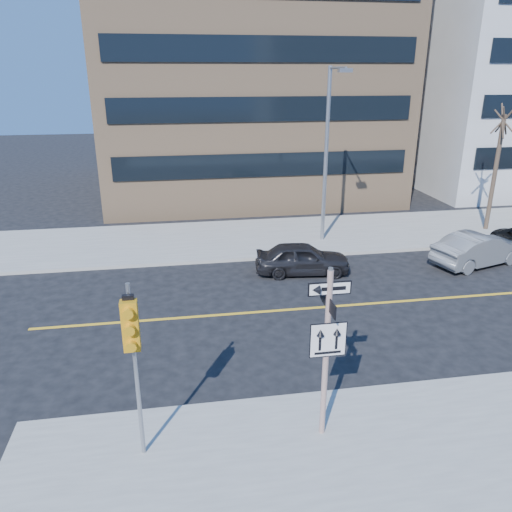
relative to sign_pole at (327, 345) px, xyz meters
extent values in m
plane|color=black|center=(0.00, 2.51, -2.44)|extent=(120.00, 120.00, 0.00)
cylinder|color=silver|center=(0.00, 0.01, -0.29)|extent=(0.13, 0.13, 4.00)
cylinder|color=gray|center=(0.00, 0.01, 1.74)|extent=(0.10, 0.10, 0.06)
cube|color=black|center=(0.00, 0.01, 1.31)|extent=(0.92, 0.03, 0.30)
cube|color=black|center=(0.00, 0.01, 0.96)|extent=(0.03, 0.92, 0.30)
cube|color=white|center=(0.00, -0.07, 0.16)|extent=(0.80, 0.03, 0.80)
cylinder|color=gray|center=(-4.00, 0.01, -0.29)|extent=(0.09, 0.09, 4.00)
cube|color=orange|center=(-4.00, -0.19, 0.91)|extent=(0.32, 0.22, 1.05)
sphere|color=#8C0705|center=(-4.00, -0.31, 1.26)|extent=(0.17, 0.17, 0.17)
sphere|color=black|center=(-4.00, -0.31, 0.91)|extent=(0.17, 0.17, 0.17)
sphere|color=black|center=(-4.00, -0.31, 0.56)|extent=(0.17, 0.17, 0.17)
imported|color=black|center=(2.03, 9.76, -1.78)|extent=(1.97, 4.02, 1.32)
imported|color=slate|center=(9.79, 9.48, -1.73)|extent=(2.69, 4.57, 1.42)
cylinder|color=gray|center=(4.00, 13.51, 1.71)|extent=(0.18, 0.18, 8.00)
cylinder|color=gray|center=(4.00, 12.51, 5.61)|extent=(0.10, 2.20, 0.10)
cube|color=gray|center=(4.00, 11.51, 5.51)|extent=(0.55, 0.30, 0.16)
cylinder|color=#392922|center=(13.00, 13.81, 0.61)|extent=(0.22, 0.22, 5.80)
cube|color=tan|center=(2.00, 27.51, 6.56)|extent=(18.00, 18.00, 18.00)
camera|label=1|loc=(-3.01, -8.94, 5.49)|focal=35.00mm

